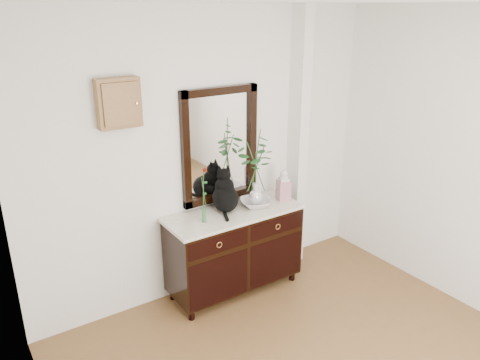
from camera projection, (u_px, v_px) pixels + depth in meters
wall_back at (210, 156)px, 4.38m from camera, size 3.60×0.04×2.70m
pilaster at (298, 142)px, 4.84m from camera, size 0.12×0.20×2.70m
sideboard at (234, 247)px, 4.55m from camera, size 1.33×0.52×0.82m
wall_mirror at (220, 146)px, 4.39m from camera, size 0.80×0.06×1.10m
key_cabinet at (119, 103)px, 3.70m from camera, size 0.35×0.10×0.40m
cat at (225, 190)px, 4.38m from camera, size 0.40×0.43×0.40m
lotus_bowl at (255, 203)px, 4.52m from camera, size 0.37×0.37×0.07m
vase_branches at (256, 167)px, 4.39m from camera, size 0.44×0.44×0.76m
bud_vase_rose at (203, 195)px, 4.11m from camera, size 0.07×0.07×0.52m
ginger_jar at (283, 185)px, 4.64m from camera, size 0.15×0.15×0.32m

